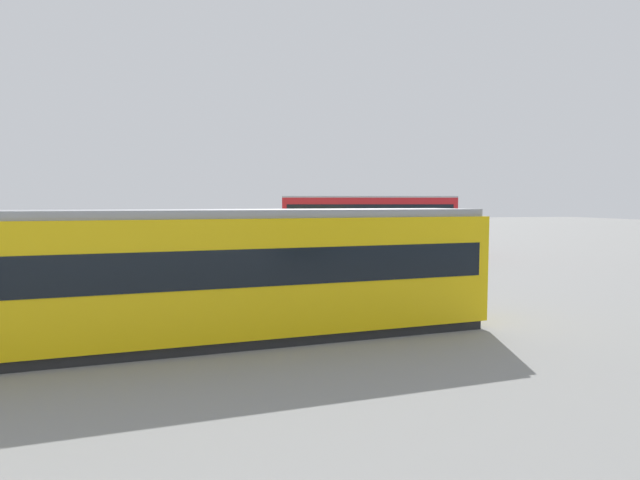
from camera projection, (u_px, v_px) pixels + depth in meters
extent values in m
plane|color=gray|center=(315.00, 260.00, 31.48)|extent=(160.00, 160.00, 0.00)
cube|color=red|center=(368.00, 236.00, 33.87)|extent=(11.87, 4.37, 1.87)
cube|color=red|center=(368.00, 210.00, 33.75)|extent=(11.51, 4.22, 1.61)
cube|color=black|center=(368.00, 233.00, 33.86)|extent=(11.30, 4.31, 0.64)
cube|color=black|center=(368.00, 209.00, 33.74)|extent=(10.94, 4.15, 0.60)
cube|color=#8C198C|center=(368.00, 247.00, 33.92)|extent=(11.65, 4.38, 0.24)
cube|color=#B2B2B7|center=(368.00, 197.00, 33.68)|extent=(11.51, 4.22, 0.10)
cylinder|color=black|center=(314.00, 248.00, 33.76)|extent=(1.38, 2.66, 1.00)
cylinder|color=black|center=(415.00, 248.00, 34.08)|extent=(1.38, 2.66, 1.00)
cube|color=#E5B70C|center=(197.00, 275.00, 12.91)|extent=(15.69, 4.50, 2.90)
cube|color=black|center=(197.00, 264.00, 12.89)|extent=(15.08, 4.45, 0.90)
cube|color=gray|center=(196.00, 214.00, 12.80)|extent=(15.36, 4.25, 0.20)
cube|color=black|center=(198.00, 336.00, 13.03)|extent=(15.37, 4.33, 0.25)
cylinder|color=black|center=(223.00, 263.00, 26.35)|extent=(0.14, 0.14, 0.86)
cylinder|color=black|center=(219.00, 263.00, 26.17)|extent=(0.14, 0.14, 0.86)
cylinder|color=black|center=(221.00, 248.00, 26.20)|extent=(0.45, 0.45, 0.67)
sphere|color=#8C6647|center=(221.00, 239.00, 26.17)|extent=(0.23, 0.23, 0.23)
cylinder|color=#4C3F2D|center=(357.00, 267.00, 24.75)|extent=(0.14, 0.14, 0.84)
cylinder|color=#4C3F2D|center=(359.00, 267.00, 24.56)|extent=(0.14, 0.14, 0.84)
cylinder|color=#335938|center=(358.00, 252.00, 24.60)|extent=(0.41, 0.41, 0.65)
sphere|color=#8C6647|center=(358.00, 243.00, 24.57)|extent=(0.23, 0.23, 0.23)
cube|color=gray|center=(222.00, 256.00, 23.90)|extent=(9.46, 1.48, 0.06)
cube|color=gray|center=(223.00, 266.00, 23.93)|extent=(9.46, 1.48, 0.06)
cylinder|color=gray|center=(318.00, 263.00, 25.59)|extent=(0.07, 0.07, 1.05)
cylinder|color=gray|center=(223.00, 267.00, 23.94)|extent=(0.07, 0.07, 1.05)
cylinder|color=gray|center=(113.00, 272.00, 22.28)|extent=(0.07, 0.07, 1.05)
cylinder|color=slate|center=(103.00, 253.00, 23.70)|extent=(0.10, 0.10, 2.36)
cube|color=#D8D84C|center=(102.00, 237.00, 23.60)|extent=(0.96, 0.30, 0.65)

